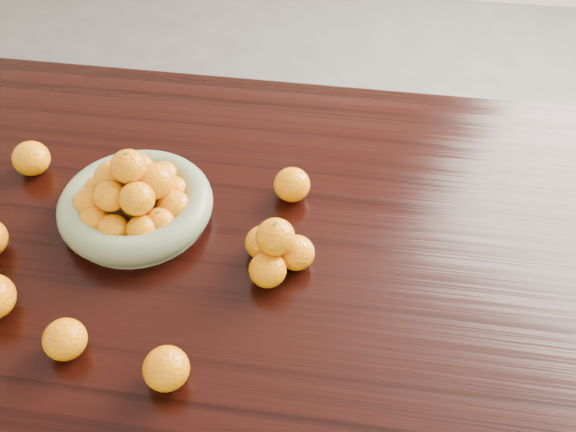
# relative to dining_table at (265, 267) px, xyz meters

# --- Properties ---
(ground) EXTENTS (5.00, 5.00, 0.00)m
(ground) POSITION_rel_dining_table_xyz_m (0.00, 0.00, -0.66)
(ground) COLOR #555350
(ground) RESTS_ON ground
(dining_table) EXTENTS (2.00, 1.00, 0.75)m
(dining_table) POSITION_rel_dining_table_xyz_m (0.00, 0.00, 0.00)
(dining_table) COLOR black
(dining_table) RESTS_ON ground
(fruit_bowl) EXTENTS (0.29, 0.29, 0.15)m
(fruit_bowl) POSITION_rel_dining_table_xyz_m (-0.24, 0.01, 0.13)
(fruit_bowl) COLOR gray
(fruit_bowl) RESTS_ON dining_table
(orange_pyramid) EXTENTS (0.13, 0.12, 0.11)m
(orange_pyramid) POSITION_rel_dining_table_xyz_m (0.03, -0.07, 0.13)
(orange_pyramid) COLOR #FF9607
(orange_pyramid) RESTS_ON dining_table
(loose_orange_1) EXTENTS (0.07, 0.07, 0.06)m
(loose_orange_1) POSITION_rel_dining_table_xyz_m (-0.26, -0.29, 0.12)
(loose_orange_1) COLOR #FF9607
(loose_orange_1) RESTS_ON dining_table
(loose_orange_2) EXTENTS (0.07, 0.07, 0.07)m
(loose_orange_2) POSITION_rel_dining_table_xyz_m (-0.09, -0.31, 0.12)
(loose_orange_2) COLOR #FF9607
(loose_orange_2) RESTS_ON dining_table
(loose_orange_3) EXTENTS (0.07, 0.07, 0.07)m
(loose_orange_3) POSITION_rel_dining_table_xyz_m (-0.49, 0.11, 0.12)
(loose_orange_3) COLOR #FF9607
(loose_orange_3) RESTS_ON dining_table
(loose_orange_5) EXTENTS (0.07, 0.07, 0.07)m
(loose_orange_5) POSITION_rel_dining_table_xyz_m (0.04, 0.11, 0.12)
(loose_orange_5) COLOR #FF9607
(loose_orange_5) RESTS_ON dining_table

